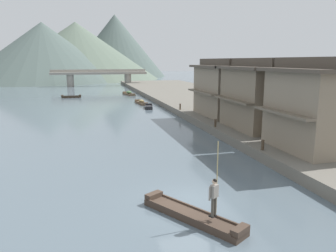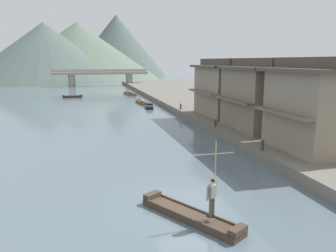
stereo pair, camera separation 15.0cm
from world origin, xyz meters
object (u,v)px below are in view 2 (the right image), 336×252
at_px(mooring_post_dock_near, 262,145).
at_px(boatman_person, 212,193).
at_px(boat_moored_far, 142,102).
at_px(house_waterfront_second, 263,94).
at_px(stone_bridge, 101,75).
at_px(house_waterfront_tall, 224,88).
at_px(mooring_post_dock_far, 181,107).
at_px(mooring_post_dock_mid, 216,123).
at_px(boat_moored_second, 150,107).
at_px(house_waterfront_nearest, 320,105).
at_px(boat_moored_third, 130,93).
at_px(boat_foreground_poled, 190,216).
at_px(boat_moored_nearest, 72,97).

bearing_deg(mooring_post_dock_near, boatman_person, -131.06).
bearing_deg(boat_moored_far, house_waterfront_second, -75.21).
distance_m(boatman_person, stone_bridge, 78.73).
height_order(boatman_person, house_waterfront_tall, house_waterfront_tall).
xyz_separation_m(mooring_post_dock_near, mooring_post_dock_far, (0.00, 19.28, 0.02)).
bearing_deg(mooring_post_dock_mid, house_waterfront_second, -20.66).
bearing_deg(boat_moored_second, house_waterfront_tall, -64.71).
height_order(mooring_post_dock_far, stone_bridge, stone_bridge).
relative_size(boat_moored_far, mooring_post_dock_near, 6.78).
relative_size(house_waterfront_nearest, stone_bridge, 0.26).
bearing_deg(house_waterfront_tall, house_waterfront_nearest, -88.52).
relative_size(house_waterfront_nearest, mooring_post_dock_near, 9.52).
height_order(boat_moored_far, mooring_post_dock_near, mooring_post_dock_near).
bearing_deg(mooring_post_dock_mid, house_waterfront_tall, 60.95).
bearing_deg(mooring_post_dock_mid, mooring_post_dock_near, -90.00).
relative_size(boat_moored_far, stone_bridge, 0.19).
bearing_deg(house_waterfront_second, stone_bridge, 99.46).
xyz_separation_m(house_waterfront_second, stone_bridge, (-10.71, 64.28, -0.88)).
bearing_deg(stone_bridge, boat_moored_second, -84.29).
bearing_deg(boat_moored_third, boatman_person, -94.31).
relative_size(boat_foreground_poled, house_waterfront_nearest, 0.71).
xyz_separation_m(boat_moored_nearest, stone_bridge, (6.63, 27.76, 2.67)).
xyz_separation_m(mooring_post_dock_far, stone_bridge, (-6.94, 51.75, 1.75)).
bearing_deg(boat_moored_second, house_waterfront_second, -72.42).
bearing_deg(mooring_post_dock_near, boat_moored_nearest, 107.43).
bearing_deg(boat_moored_far, boat_foreground_poled, -96.83).
distance_m(boat_moored_second, mooring_post_dock_mid, 18.51).
relative_size(boat_foreground_poled, boatman_person, 1.57).
bearing_deg(stone_bridge, house_waterfront_second, -80.54).
height_order(house_waterfront_second, mooring_post_dock_near, house_waterfront_second).
bearing_deg(house_waterfront_tall, mooring_post_dock_near, -103.24).
bearing_deg(boat_moored_far, house_waterfront_nearest, -78.61).
bearing_deg(boat_moored_nearest, house_waterfront_tall, -59.84).
relative_size(house_waterfront_second, mooring_post_dock_near, 10.60).
xyz_separation_m(house_waterfront_second, house_waterfront_tall, (-0.43, 7.42, -0.00)).
xyz_separation_m(boat_moored_nearest, house_waterfront_nearest, (17.29, -43.91, 3.56)).
bearing_deg(mooring_post_dock_mid, boat_moored_far, 96.72).
xyz_separation_m(house_waterfront_nearest, mooring_post_dock_near, (-3.71, 0.64, -2.65)).
height_order(boat_moored_nearest, mooring_post_dock_near, mooring_post_dock_near).
bearing_deg(house_waterfront_nearest, stone_bridge, 98.46).
bearing_deg(mooring_post_dock_near, boat_foreground_poled, -137.16).
height_order(mooring_post_dock_near, mooring_post_dock_far, mooring_post_dock_far).
bearing_deg(boat_moored_nearest, mooring_post_dock_mid, -68.85).
bearing_deg(house_waterfront_second, house_waterfront_nearest, -90.39).
bearing_deg(boat_moored_third, mooring_post_dock_mid, -85.92).
xyz_separation_m(boatman_person, boat_moored_second, (4.21, 34.17, -1.35)).
relative_size(boat_moored_far, mooring_post_dock_mid, 6.71).
xyz_separation_m(house_waterfront_tall, mooring_post_dock_far, (-3.33, 5.12, -2.63)).
bearing_deg(boat_moored_second, boat_moored_third, 90.56).
xyz_separation_m(boat_foreground_poled, boat_moored_third, (4.62, 52.47, 0.12)).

